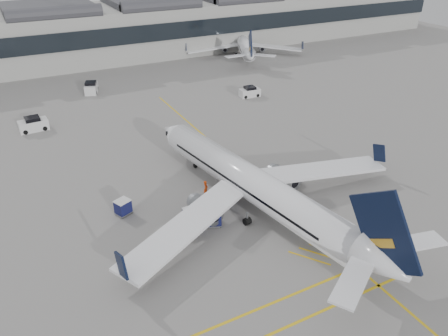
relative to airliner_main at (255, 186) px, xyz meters
name	(u,v)px	position (x,y,z in m)	size (l,w,h in m)	color
ground	(206,238)	(-6.68, -2.14, -2.89)	(220.00, 220.00, 0.00)	gray
terminal	(63,34)	(-6.68, 69.78, 3.25)	(200.00, 20.45, 12.40)	#9E9E99
apron_markings	(244,170)	(3.32, 7.86, -2.88)	(0.25, 60.00, 0.01)	gold
airliner_main	(255,186)	(0.00, 0.00, 0.00)	(33.40, 36.76, 9.82)	white
airliner_far	(244,44)	(31.64, 57.26, -0.52)	(25.72, 28.41, 8.06)	white
belt_loader	(278,182)	(4.92, 2.71, -2.35)	(4.58, 2.05, 1.82)	beige
baggage_cart_a	(224,194)	(-2.11, 2.81, -1.92)	(1.84, 1.57, 1.81)	gray
baggage_cart_b	(213,216)	(-5.15, -0.50, -1.86)	(2.25, 2.07, 1.92)	gray
baggage_cart_c	(193,217)	(-6.93, 0.19, -1.81)	(1.93, 1.60, 2.01)	gray
baggage_cart_d	(123,207)	(-12.55, 5.51, -2.00)	(1.95, 1.81, 1.65)	gray
ramp_agent_a	(206,189)	(-3.45, 4.60, -1.90)	(0.72, 0.47, 1.97)	#EB420C
ramp_agent_b	(231,180)	(0.09, 5.34, -2.11)	(0.76, 0.59, 1.56)	#E3440B
pushback_tug	(182,226)	(-8.24, -0.06, -2.30)	(2.58, 1.87, 1.31)	#4F5044
safety_cone_nose	(196,143)	(1.13, 17.37, -2.66)	(0.33, 0.33, 0.46)	#F24C0A
safety_cone_engine	(282,179)	(5.86, 3.43, -2.63)	(0.37, 0.37, 0.52)	#F24C0A
service_van_left	(33,124)	(-18.08, 32.80, -1.95)	(4.18, 2.27, 2.09)	silver
service_van_mid	(91,88)	(-6.65, 45.98, -1.98)	(3.21, 4.39, 2.03)	silver
service_van_right	(250,92)	(17.71, 30.79, -2.06)	(3.69, 2.04, 1.84)	silver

